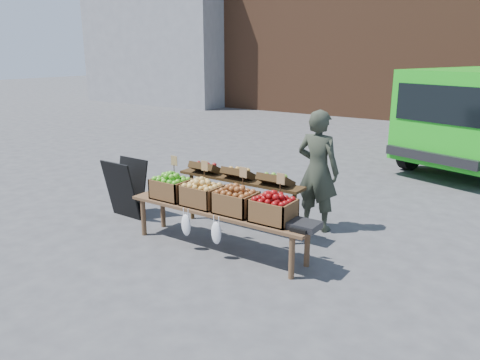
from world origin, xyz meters
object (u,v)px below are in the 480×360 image
Objects in this scene: chalkboard_sign at (126,188)px; crate_red_apples at (236,202)px; vendor at (318,171)px; crate_russet_pears at (202,195)px; back_table at (239,197)px; crate_golden_apples at (171,189)px; weighing_scale at (305,225)px; display_bench at (219,229)px; crate_green_apples at (273,211)px.

crate_red_apples is at bearing -3.90° from chalkboard_sign.
vendor is 3.56× the size of crate_russet_pears.
back_table is (1.83, 0.51, 0.05)m from chalkboard_sign.
crate_golden_apples is 2.08m from weighing_scale.
weighing_scale is (1.41, -0.72, 0.09)m from back_table.
back_table is (-0.90, -0.71, -0.37)m from vendor.
crate_russet_pears is at bearing 180.00° from weighing_scale.
crate_red_apples is at bearing 74.14° from vendor.
display_bench is at bearing 180.00° from weighing_scale.
display_bench is 5.40× the size of crate_golden_apples.
vendor is 1.51m from crate_red_apples.
display_bench is 0.51m from crate_red_apples.
chalkboard_sign is 2.01m from display_bench.
weighing_scale is (1.25, 0.00, 0.33)m from display_bench.
back_table is at bearing 121.24° from crate_red_apples.
crate_green_apples is (0.55, 0.00, 0.00)m from crate_red_apples.
chalkboard_sign reaches higher than crate_red_apples.
back_table reaches higher than chalkboard_sign.
vendor reaches higher than crate_green_apples.
crate_red_apples reaches higher than weighing_scale.
crate_green_apples is at bearing 0.00° from crate_golden_apples.
weighing_scale is (2.08, 0.00, -0.10)m from crate_golden_apples.
crate_golden_apples is 1.65m from crate_green_apples.
crate_green_apples is (0.09, -1.43, -0.18)m from vendor.
crate_russet_pears is 1.47× the size of weighing_scale.
crate_golden_apples is at bearing -132.65° from back_table.
display_bench is at bearing 180.00° from crate_green_apples.
crate_golden_apples is 1.00× the size of crate_green_apples.
crate_red_apples is at bearing 0.00° from crate_russet_pears.
vendor is 1.20m from back_table.
crate_russet_pears is (-1.01, -1.43, -0.18)m from vendor.
crate_golden_apples is (-1.56, -1.43, -0.18)m from vendor.
vendor is at bearing 54.72° from crate_russet_pears.
vendor is 0.85× the size of back_table.
chalkboard_sign is 1.88× the size of crate_green_apples.
chalkboard_sign is 1.21m from crate_golden_apples.
display_bench is 5.40× the size of crate_russet_pears.
weighing_scale is (0.52, -1.43, -0.28)m from vendor.
crate_russet_pears is 1.00× the size of crate_red_apples.
crate_green_apples is (0.99, -0.72, 0.19)m from back_table.
vendor is 1.72m from display_bench.
back_table is at bearing 152.98° from weighing_scale.
crate_golden_apples is 1.10m from crate_red_apples.
crate_green_apples is (0.82, 0.00, 0.42)m from display_bench.
chalkboard_sign is 2.29m from crate_red_apples.
back_table is 1.24m from crate_green_apples.
crate_russet_pears is (-0.28, 0.00, 0.42)m from display_bench.
crate_red_apples is (1.10, 0.00, 0.00)m from crate_golden_apples.
crate_red_apples reaches higher than display_bench.
crate_red_apples is 1.00× the size of crate_green_apples.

